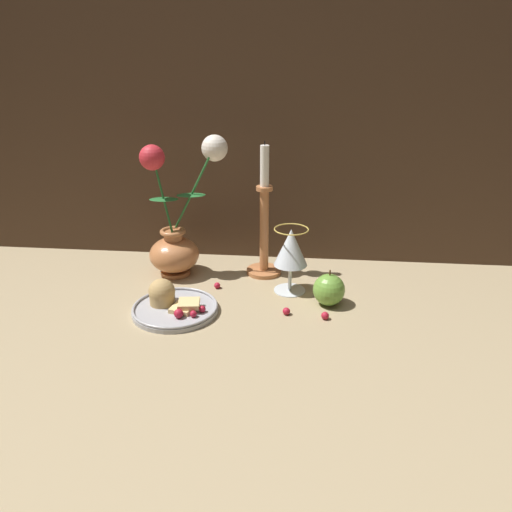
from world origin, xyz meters
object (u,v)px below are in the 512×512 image
object	(u,v)px
wine_glass	(291,250)
apple_beside_vase	(329,290)
vase	(177,231)
candlestick	(264,230)
plate_with_pastries	(172,304)

from	to	relation	value
wine_glass	apple_beside_vase	xyz separation A→B (m)	(0.09, -0.06, -0.07)
vase	wine_glass	world-z (taller)	vase
apple_beside_vase	candlestick	bearing A→B (deg)	135.56
plate_with_pastries	apple_beside_vase	size ratio (longest dim) A/B	2.24
plate_with_pastries	vase	bearing A→B (deg)	99.09
wine_glass	apple_beside_vase	world-z (taller)	wine_glass
candlestick	wine_glass	bearing A→B (deg)	-54.02
wine_glass	candlestick	distance (m)	0.12
plate_with_pastries	apple_beside_vase	bearing A→B (deg)	10.79
vase	plate_with_pastries	xyz separation A→B (m)	(0.03, -0.19, -0.10)
vase	apple_beside_vase	distance (m)	0.40
vase	candlestick	bearing A→B (deg)	7.07
plate_with_pastries	wine_glass	bearing A→B (deg)	26.19
vase	plate_with_pastries	world-z (taller)	vase
candlestick	vase	bearing A→B (deg)	-172.93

